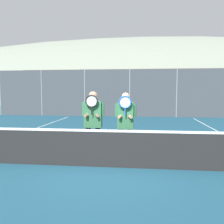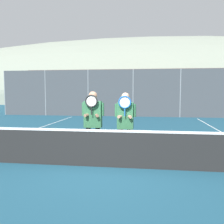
{
  "view_description": "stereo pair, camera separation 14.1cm",
  "coord_description": "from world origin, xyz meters",
  "px_view_note": "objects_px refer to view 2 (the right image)",
  "views": [
    {
      "loc": [
        0.84,
        -5.75,
        1.82
      ],
      "look_at": [
        0.06,
        0.79,
        1.25
      ],
      "focal_mm": 40.0,
      "sensor_mm": 36.0,
      "label": 1
    },
    {
      "loc": [
        0.98,
        -5.73,
        1.82
      ],
      "look_at": [
        0.06,
        0.79,
        1.25
      ],
      "focal_mm": 40.0,
      "sensor_mm": 36.0,
      "label": 2
    }
  ],
  "objects_px": {
    "car_far_left": "(80,102)",
    "player_leftmost": "(93,119)",
    "player_center_left": "(125,121)",
    "car_left_of_center": "(138,102)",
    "car_center": "(204,103)"
  },
  "relations": [
    {
      "from": "car_left_of_center",
      "to": "player_center_left",
      "type": "bearing_deg",
      "value": -89.18
    },
    {
      "from": "car_center",
      "to": "player_leftmost",
      "type": "bearing_deg",
      "value": -112.64
    },
    {
      "from": "player_leftmost",
      "to": "player_center_left",
      "type": "xyz_separation_m",
      "value": [
        0.85,
        -0.03,
        -0.04
      ]
    },
    {
      "from": "player_center_left",
      "to": "car_far_left",
      "type": "relative_size",
      "value": 0.4
    },
    {
      "from": "player_leftmost",
      "to": "car_far_left",
      "type": "bearing_deg",
      "value": 106.56
    },
    {
      "from": "car_far_left",
      "to": "car_center",
      "type": "xyz_separation_m",
      "value": [
        9.94,
        -0.54,
        -0.01
      ]
    },
    {
      "from": "car_center",
      "to": "car_far_left",
      "type": "bearing_deg",
      "value": 176.87
    },
    {
      "from": "player_leftmost",
      "to": "car_far_left",
      "type": "xyz_separation_m",
      "value": [
        -4.23,
        14.23,
        -0.21
      ]
    },
    {
      "from": "player_leftmost",
      "to": "car_left_of_center",
      "type": "relative_size",
      "value": 0.42
    },
    {
      "from": "player_center_left",
      "to": "car_left_of_center",
      "type": "xyz_separation_m",
      "value": [
        -0.2,
        14.16,
        -0.11
      ]
    },
    {
      "from": "car_far_left",
      "to": "player_leftmost",
      "type": "bearing_deg",
      "value": -73.44
    },
    {
      "from": "player_leftmost",
      "to": "car_left_of_center",
      "type": "bearing_deg",
      "value": 87.39
    },
    {
      "from": "player_leftmost",
      "to": "car_left_of_center",
      "type": "distance_m",
      "value": 14.14
    },
    {
      "from": "car_left_of_center",
      "to": "car_far_left",
      "type": "bearing_deg",
      "value": 178.84
    },
    {
      "from": "car_far_left",
      "to": "car_left_of_center",
      "type": "distance_m",
      "value": 4.88
    }
  ]
}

